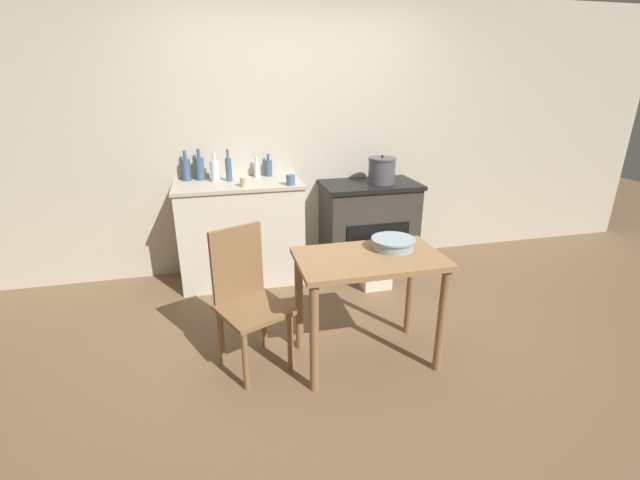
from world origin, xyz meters
TOP-DOWN VIEW (x-y plane):
  - ground_plane at (0.00, 0.00)m, footprint 14.00×14.00m
  - wall_back at (0.00, 1.58)m, footprint 8.00×0.07m
  - counter_cabinet at (-0.57, 1.28)m, footprint 1.13×0.57m
  - stove at (0.68, 1.28)m, footprint 0.93×0.58m
  - work_table at (0.14, -0.20)m, footprint 0.93×0.56m
  - chair at (-0.63, -0.04)m, footprint 0.53×0.53m
  - flour_sack at (0.59, 0.80)m, footprint 0.26×0.18m
  - stock_pot at (0.78, 1.24)m, footprint 0.26×0.26m
  - mixing_bowl_large at (0.34, -0.11)m, footprint 0.29×0.29m
  - bottle_far_left at (-0.90, 1.48)m, footprint 0.08×0.08m
  - bottle_left at (-1.02, 1.48)m, footprint 0.08×0.08m
  - bottle_mid_left at (-0.27, 1.49)m, footprint 0.07×0.07m
  - bottle_center_left at (-0.76, 1.38)m, footprint 0.08×0.08m
  - bottle_center at (-0.38, 1.48)m, footprint 0.06×0.06m
  - bottle_center_right at (-0.64, 1.37)m, footprint 0.06×0.06m
  - cup_mid_right at (-0.13, 1.07)m, footprint 0.08×0.08m
  - cup_right at (-0.52, 1.12)m, footprint 0.09×0.09m

SIDE VIEW (x-z plane):
  - ground_plane at x=0.00m, z-range 0.00..0.00m
  - flour_sack at x=0.59m, z-range 0.00..0.41m
  - stove at x=0.68m, z-range 0.00..0.88m
  - counter_cabinet at x=-0.57m, z-range 0.00..0.95m
  - chair at x=-0.63m, z-range 0.02..0.96m
  - work_table at x=0.14m, z-range 0.24..1.00m
  - mixing_bowl_large at x=0.34m, z-range 0.77..0.84m
  - cup_right at x=-0.52m, z-range 0.94..1.03m
  - cup_mid_right at x=-0.13m, z-range 0.94..1.04m
  - stock_pot at x=0.78m, z-range 0.86..1.13m
  - bottle_center at x=-0.38m, z-range 0.92..1.12m
  - bottle_mid_left at x=-0.27m, z-range 0.92..1.13m
  - bottle_center_left at x=-0.76m, z-range 0.92..1.17m
  - bottle_left at x=-1.02m, z-range 0.91..1.18m
  - bottle_far_left at x=-0.90m, z-range 0.91..1.19m
  - bottle_center_right at x=-0.64m, z-range 0.91..1.20m
  - wall_back at x=0.00m, z-range 0.00..2.55m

